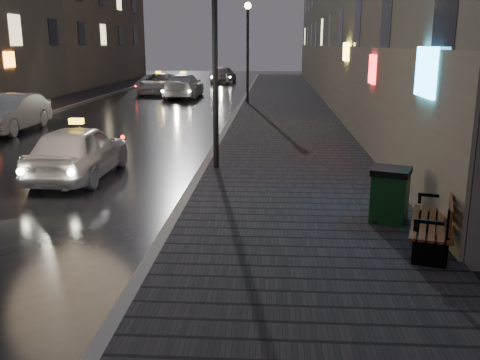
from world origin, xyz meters
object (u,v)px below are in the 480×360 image
at_px(lamp_far, 248,40).
at_px(bench, 437,222).
at_px(lamp_near, 215,36).
at_px(taxi_far, 159,84).
at_px(car_far, 223,74).
at_px(taxi_mid, 183,86).
at_px(trash_bin, 390,195).
at_px(taxi_near, 79,151).
at_px(car_left_mid, 10,113).

relative_size(lamp_far, bench, 2.81).
distance_m(lamp_near, lamp_far, 16.00).
height_order(lamp_near, lamp_far, same).
xyz_separation_m(taxi_far, car_far, (3.34, 10.86, 0.03)).
distance_m(lamp_near, taxi_mid, 20.61).
bearing_deg(trash_bin, taxi_far, 131.49).
distance_m(taxi_mid, taxi_far, 3.30).
bearing_deg(trash_bin, bench, -50.28).
xyz_separation_m(taxi_mid, taxi_far, (-2.11, 2.54, -0.06)).
height_order(taxi_far, car_far, car_far).
bearing_deg(taxi_far, lamp_far, -47.66).
bearing_deg(taxi_near, trash_bin, 154.49).
height_order(taxi_near, car_left_mid, car_left_mid).
xyz_separation_m(lamp_far, car_left_mid, (-8.65, -9.72, -2.77)).
bearing_deg(taxi_mid, taxi_near, 91.82).
relative_size(bench, trash_bin, 1.89).
xyz_separation_m(lamp_far, taxi_mid, (-4.24, 3.98, -2.74)).
xyz_separation_m(bench, taxi_near, (-7.47, 4.80, 0.08)).
relative_size(lamp_near, taxi_mid, 1.03).
distance_m(lamp_near, car_far, 33.63).
xyz_separation_m(lamp_far, bench, (4.07, -21.51, -2.88)).
height_order(trash_bin, taxi_mid, taxi_mid).
bearing_deg(taxi_mid, lamp_near, 101.48).
bearing_deg(bench, taxi_mid, 124.69).
relative_size(lamp_far, taxi_far, 1.07).
bearing_deg(lamp_near, car_far, 95.15).
relative_size(trash_bin, car_left_mid, 0.23).
height_order(taxi_mid, taxi_far, taxi_mid).
distance_m(lamp_near, car_left_mid, 11.04).
height_order(lamp_near, trash_bin, lamp_near).
xyz_separation_m(lamp_far, car_far, (-3.01, 17.38, -2.77)).
distance_m(lamp_far, trash_bin, 20.68).
xyz_separation_m(trash_bin, taxi_mid, (-7.85, 24.15, 0.09)).
height_order(bench, taxi_far, taxi_far).
relative_size(car_left_mid, taxi_far, 0.88).
distance_m(car_left_mid, car_far, 27.68).
height_order(bench, taxi_mid, taxi_mid).
height_order(lamp_near, bench, lamp_near).
xyz_separation_m(taxi_near, taxi_mid, (-0.83, 20.69, 0.06)).
bearing_deg(car_left_mid, bench, -42.84).
bearing_deg(taxi_mid, trash_bin, 107.51).
relative_size(lamp_far, car_far, 1.25).
relative_size(lamp_near, taxi_near, 1.32).
bearing_deg(car_left_mid, lamp_far, 48.32).
xyz_separation_m(trash_bin, car_far, (-6.62, 37.55, 0.07)).
relative_size(taxi_mid, car_far, 1.21).
height_order(trash_bin, taxi_far, taxi_far).
distance_m(lamp_near, taxi_far, 23.57).
bearing_deg(car_far, bench, 107.62).
distance_m(bench, car_left_mid, 17.34).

